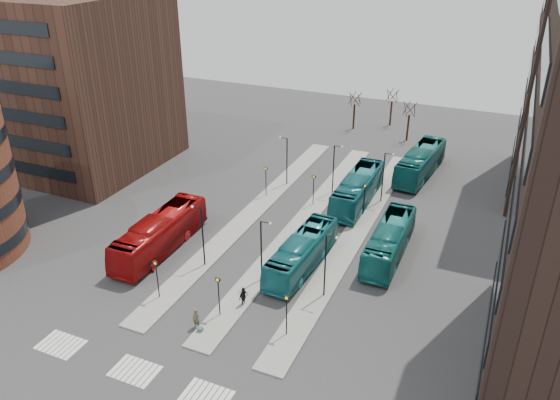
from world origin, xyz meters
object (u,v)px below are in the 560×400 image
at_px(red_bus, 160,233).
at_px(suitcase, 200,330).
at_px(traveller, 196,319).
at_px(commuter_b, 243,297).
at_px(teal_bus_c, 389,241).
at_px(teal_bus_d, 420,162).
at_px(teal_bus_a, 302,252).
at_px(commuter_c, 282,280).
at_px(commuter_a, 149,265).
at_px(teal_bus_b, 358,189).

bearing_deg(red_bus, suitcase, -43.50).
xyz_separation_m(traveller, commuter_b, (2.14, 4.07, 0.02)).
bearing_deg(traveller, commuter_b, 62.65).
bearing_deg(suitcase, traveller, 136.73).
relative_size(teal_bus_c, teal_bus_d, 0.91).
bearing_deg(commuter_b, red_bus, 79.00).
relative_size(teal_bus_a, commuter_b, 6.38).
xyz_separation_m(teal_bus_a, teal_bus_c, (7.02, 5.32, 0.04)).
height_order(traveller, commuter_c, traveller).
height_order(teal_bus_d, commuter_c, teal_bus_d).
bearing_deg(commuter_a, teal_bus_b, -146.97).
bearing_deg(teal_bus_a, teal_bus_d, 79.92).
xyz_separation_m(red_bus, commuter_b, (11.69, -4.84, -0.92)).
xyz_separation_m(teal_bus_c, teal_bus_d, (-0.93, 20.80, 0.16)).
bearing_deg(teal_bus_c, commuter_a, -149.14).
xyz_separation_m(teal_bus_b, teal_bus_c, (6.08, -9.88, -0.12)).
bearing_deg(commuter_a, teal_bus_d, -144.76).
bearing_deg(commuter_b, commuter_c, -16.09).
bearing_deg(teal_bus_c, commuter_c, -129.30).
height_order(teal_bus_b, teal_bus_d, teal_bus_d).
distance_m(suitcase, commuter_c, 8.90).
bearing_deg(teal_bus_c, teal_bus_b, 121.57).
relative_size(teal_bus_c, commuter_c, 7.58).
xyz_separation_m(traveller, commuter_c, (4.07, 7.76, -0.10)).
distance_m(teal_bus_b, traveller, 27.33).
bearing_deg(teal_bus_a, suitcase, -105.26).
relative_size(teal_bus_c, commuter_b, 6.56).
xyz_separation_m(traveller, commuter_a, (-8.20, 5.08, -0.07)).
distance_m(teal_bus_a, teal_bus_b, 15.23).
relative_size(teal_bus_c, traveller, 6.73).
distance_m(teal_bus_b, commuter_c, 19.09).
distance_m(suitcase, commuter_b, 4.80).
height_order(teal_bus_d, commuter_b, teal_bus_d).
bearing_deg(commuter_c, teal_bus_d, -169.06).
bearing_deg(teal_bus_d, traveller, -99.57).
height_order(traveller, commuter_b, commuter_b).
xyz_separation_m(red_bus, commuter_a, (1.36, -3.83, -1.02)).
xyz_separation_m(red_bus, teal_bus_a, (14.06, 2.66, -0.21)).
bearing_deg(red_bus, traveller, -43.82).
bearing_deg(commuter_c, suitcase, -0.06).
height_order(teal_bus_b, traveller, teal_bus_b).
xyz_separation_m(teal_bus_c, commuter_a, (-19.72, -11.81, -0.85)).
xyz_separation_m(teal_bus_d, traveller, (-10.60, -37.69, -0.94)).
distance_m(teal_bus_a, commuter_a, 14.29).
bearing_deg(traveller, teal_bus_c, 56.10).
bearing_deg(commuter_c, teal_bus_b, -160.89).
xyz_separation_m(teal_bus_b, traveller, (-5.45, -26.77, -0.90)).
xyz_separation_m(teal_bus_c, commuter_b, (-9.39, -12.82, -0.76)).
distance_m(suitcase, traveller, 0.94).
relative_size(red_bus, commuter_b, 7.19).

